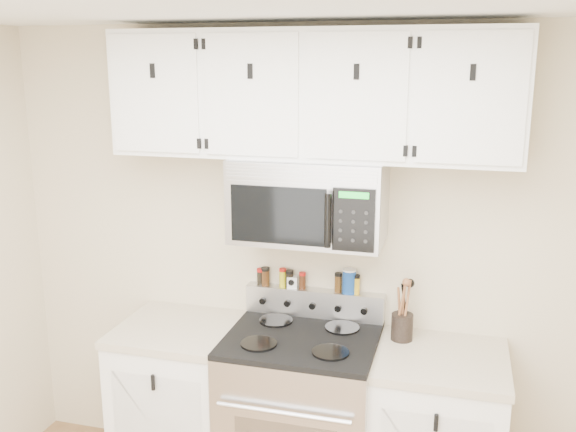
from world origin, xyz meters
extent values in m
cube|color=beige|center=(0.00, 1.75, 1.25)|extent=(3.50, 0.01, 2.50)
cube|color=#B7B7BA|center=(0.00, 1.43, 0.46)|extent=(0.76, 0.65, 0.92)
cube|color=black|center=(0.00, 1.43, 0.94)|extent=(0.76, 0.65, 0.03)
cube|color=#B7B7BA|center=(0.00, 1.71, 1.03)|extent=(0.76, 0.08, 0.15)
cylinder|color=black|center=(-0.18, 1.28, 0.96)|extent=(0.18, 0.18, 0.01)
cylinder|color=black|center=(0.18, 1.28, 0.96)|extent=(0.18, 0.18, 0.01)
cylinder|color=black|center=(-0.18, 1.57, 0.96)|extent=(0.18, 0.18, 0.01)
cylinder|color=black|center=(0.18, 1.57, 0.96)|extent=(0.18, 0.18, 0.01)
cube|color=white|center=(-0.69, 1.45, 0.44)|extent=(0.62, 0.60, 0.88)
cube|color=tan|center=(-0.69, 1.45, 0.90)|extent=(0.64, 0.62, 0.04)
cube|color=tan|center=(0.69, 1.45, 0.90)|extent=(0.64, 0.62, 0.04)
cube|color=#9E9EA3|center=(0.00, 1.56, 1.63)|extent=(0.76, 0.38, 0.42)
cube|color=#B7B7BA|center=(0.00, 1.36, 1.80)|extent=(0.73, 0.01, 0.08)
cube|color=black|center=(-0.10, 1.36, 1.59)|extent=(0.47, 0.01, 0.28)
cube|color=black|center=(0.26, 1.36, 1.59)|extent=(0.20, 0.01, 0.30)
cylinder|color=black|center=(0.15, 1.33, 1.59)|extent=(0.03, 0.03, 0.26)
cube|color=white|center=(0.00, 1.58, 2.15)|extent=(2.00, 0.33, 0.62)
cube|color=white|center=(-0.75, 1.41, 2.15)|extent=(0.46, 0.01, 0.57)
cube|color=black|center=(-0.75, 1.41, 2.26)|extent=(0.02, 0.01, 0.07)
cube|color=white|center=(-0.25, 1.41, 2.15)|extent=(0.46, 0.01, 0.57)
cube|color=black|center=(-0.25, 1.41, 2.26)|extent=(0.03, 0.01, 0.07)
cube|color=white|center=(0.25, 1.41, 2.15)|extent=(0.46, 0.01, 0.57)
cube|color=black|center=(0.25, 1.41, 2.26)|extent=(0.03, 0.01, 0.07)
cube|color=white|center=(0.75, 1.41, 2.15)|extent=(0.46, 0.01, 0.57)
cube|color=black|center=(0.75, 1.41, 2.26)|extent=(0.02, 0.01, 0.07)
cylinder|color=black|center=(0.49, 1.59, 0.99)|extent=(0.11, 0.11, 0.14)
cylinder|color=brown|center=(0.49, 1.59, 1.09)|extent=(0.01, 0.01, 0.26)
cylinder|color=brown|center=(0.50, 1.58, 1.10)|extent=(0.01, 0.01, 0.28)
cylinder|color=brown|center=(0.47, 1.60, 1.09)|extent=(0.01, 0.01, 0.24)
cylinder|color=black|center=(0.50, 1.61, 1.09)|extent=(0.01, 0.01, 0.25)
cylinder|color=brown|center=(0.48, 1.57, 1.10)|extent=(0.01, 0.01, 0.27)
cube|color=white|center=(-0.13, 1.71, 1.13)|extent=(0.06, 0.05, 0.06)
cylinder|color=#154193|center=(0.19, 1.71, 1.16)|extent=(0.07, 0.07, 0.12)
cylinder|color=white|center=(0.19, 1.71, 1.23)|extent=(0.07, 0.07, 0.01)
cylinder|color=black|center=(-0.31, 1.71, 1.14)|extent=(0.04, 0.04, 0.08)
cylinder|color=#A80F0C|center=(-0.31, 1.71, 1.18)|extent=(0.04, 0.04, 0.02)
cylinder|color=#42250F|center=(-0.28, 1.71, 1.14)|extent=(0.05, 0.05, 0.08)
cylinder|color=black|center=(-0.28, 1.71, 1.19)|extent=(0.05, 0.05, 0.02)
cylinder|color=gold|center=(-0.18, 1.71, 1.14)|extent=(0.04, 0.04, 0.09)
cylinder|color=#AE150D|center=(-0.18, 1.71, 1.20)|extent=(0.04, 0.04, 0.02)
cylinder|color=black|center=(-0.14, 1.71, 1.14)|extent=(0.04, 0.04, 0.08)
cylinder|color=black|center=(-0.14, 1.71, 1.19)|extent=(0.04, 0.04, 0.02)
cylinder|color=#3D1E0E|center=(-0.07, 1.71, 1.14)|extent=(0.04, 0.04, 0.08)
cylinder|color=#B1110D|center=(-0.07, 1.71, 1.18)|extent=(0.04, 0.04, 0.02)
cylinder|color=#472C11|center=(0.13, 1.71, 1.14)|extent=(0.04, 0.04, 0.09)
cylinder|color=black|center=(0.13, 1.71, 1.20)|extent=(0.04, 0.04, 0.02)
cylinder|color=gold|center=(0.23, 1.71, 1.14)|extent=(0.03, 0.03, 0.09)
cylinder|color=black|center=(0.23, 1.71, 1.20)|extent=(0.04, 0.04, 0.02)
camera|label=1|loc=(0.73, -1.50, 2.31)|focal=40.00mm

